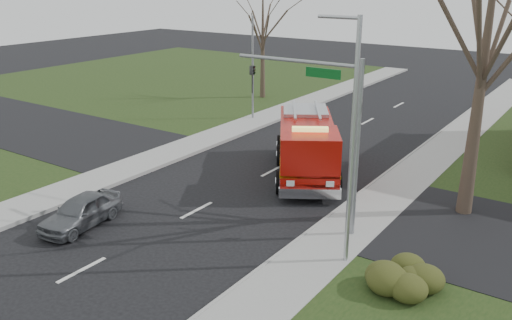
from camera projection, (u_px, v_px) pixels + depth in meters
The scene contains 11 objects.
ground at pixel (197, 210), 23.09m from camera, with size 120.00×120.00×0.00m, color black.
sidewalk_right at pixel (326, 248), 19.75m from camera, with size 2.40×80.00×0.15m, color gray.
sidewalk_left at pixel (99, 179), 26.39m from camera, with size 2.40×80.00×0.15m, color gray.
hedge_corner at pixel (391, 270), 17.31m from camera, with size 2.80×2.00×0.90m, color #303814.
bare_tree_near at pixel (487, 34), 20.29m from camera, with size 6.00×6.00×12.00m.
bare_tree_left at pixel (263, 29), 42.25m from camera, with size 4.50×4.50×9.00m.
traffic_signal_mast at pixel (327, 113), 19.95m from camera, with size 5.29×0.18×6.80m.
streetlight_pole at pixel (351, 138), 17.41m from camera, with size 1.48×0.16×8.40m.
utility_pole_far at pixel (253, 69), 36.53m from camera, with size 0.14×0.14×7.00m, color gray.
fire_engine at pixel (307, 148), 26.80m from camera, with size 6.36×8.03×3.15m.
parked_car_maroon at pixel (81, 211), 21.48m from camera, with size 1.50×3.72×1.27m, color #575A5E.
Camera 1 is at (14.07, -16.01, 9.51)m, focal length 38.00 mm.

